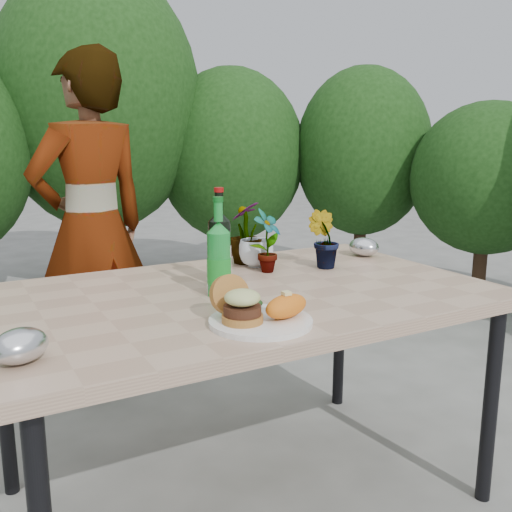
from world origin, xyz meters
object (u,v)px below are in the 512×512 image
wine_bottle (220,248)px  patio_table (244,307)px  dinner_plate (261,322)px  person (92,228)px

wine_bottle → patio_table: bearing=-83.3°
patio_table → dinner_plate: bearing=-110.4°
patio_table → dinner_plate: 0.35m
patio_table → person: person is taller
dinner_plate → person: bearing=94.5°
dinner_plate → wine_bottle: 0.48m
patio_table → wine_bottle: size_ratio=4.88×
patio_table → wine_bottle: (-0.03, 0.13, 0.18)m
patio_table → dinner_plate: (-0.12, -0.32, 0.06)m
patio_table → dinner_plate: dinner_plate is taller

